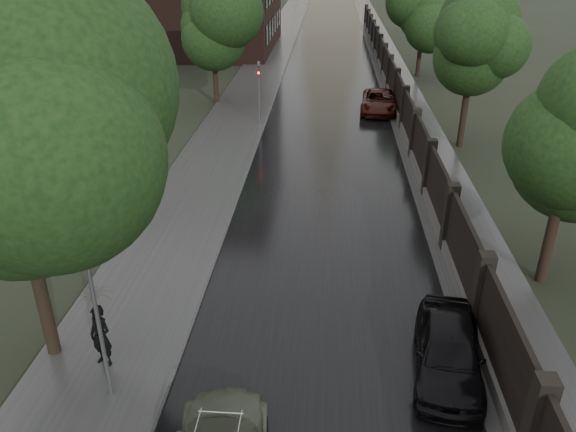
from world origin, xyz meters
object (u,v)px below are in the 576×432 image
(pedestrian_umbrella, at_px, (95,305))
(tree_right_c, at_px, (423,15))
(lamp_post, at_px, (97,314))
(car_right_far, at_px, (379,101))
(tree_left_near, at_px, (5,141))
(tree_right_b, at_px, (472,58))
(car_right_near, at_px, (449,350))
(tree_right_a, at_px, (572,145))
(traffic_light, at_px, (259,88))
(tree_left_far, at_px, (213,27))

(pedestrian_umbrella, bearing_deg, tree_right_c, 94.53)
(lamp_post, height_order, car_right_far, lamp_post)
(tree_left_near, xyz_separation_m, lamp_post, (2.20, -1.50, -3.75))
(tree_right_b, distance_m, tree_right_c, 18.00)
(tree_right_c, bearing_deg, lamp_post, -108.52)
(tree_right_c, distance_m, car_right_near, 37.36)
(tree_right_b, bearing_deg, tree_right_a, -90.00)
(tree_left_near, distance_m, tree_right_b, 24.31)
(tree_left_near, distance_m, lamp_post, 4.60)
(traffic_light, relative_size, car_right_far, 0.79)
(traffic_light, height_order, car_right_near, traffic_light)
(tree_left_far, bearing_deg, tree_left_near, -89.15)
(tree_right_a, bearing_deg, traffic_light, 124.77)
(lamp_post, xyz_separation_m, pedestrian_umbrella, (-0.57, 1.11, -0.58))
(tree_right_c, xyz_separation_m, car_right_near, (-4.10, -36.89, -4.20))
(tree_right_a, bearing_deg, tree_right_c, 90.00)
(lamp_post, bearing_deg, tree_right_c, 71.48)
(tree_right_c, xyz_separation_m, car_right_far, (-4.10, -11.23, -4.24))
(tree_right_c, bearing_deg, tree_right_a, -90.00)
(tree_left_near, height_order, car_right_far, tree_left_near)
(tree_right_b, bearing_deg, tree_left_near, -128.48)
(lamp_post, distance_m, traffic_light, 23.52)
(tree_right_a, xyz_separation_m, pedestrian_umbrella, (-13.47, -5.39, -2.86))
(tree_right_a, height_order, car_right_far, tree_right_a)
(pedestrian_umbrella, bearing_deg, tree_left_near, -168.98)
(tree_left_far, distance_m, tree_right_b, 17.45)
(tree_left_far, xyz_separation_m, pedestrian_umbrella, (2.03, -27.39, -3.15))
(tree_right_c, bearing_deg, traffic_light, -128.18)
(tree_right_c, height_order, traffic_light, tree_right_c)
(tree_left_far, height_order, car_right_far, tree_left_far)
(tree_right_b, relative_size, car_right_far, 1.38)
(car_right_near, bearing_deg, pedestrian_umbrella, -169.25)
(tree_left_near, height_order, tree_right_c, tree_left_near)
(tree_right_c, xyz_separation_m, pedestrian_umbrella, (-13.47, -37.39, -2.86))
(traffic_light, distance_m, car_right_near, 23.26)
(tree_left_far, bearing_deg, tree_right_b, -27.30)
(tree_right_a, bearing_deg, tree_right_b, 90.00)
(pedestrian_umbrella, bearing_deg, car_right_far, 94.64)
(tree_left_near, bearing_deg, pedestrian_umbrella, -13.32)
(tree_left_near, height_order, traffic_light, tree_left_near)
(tree_right_a, bearing_deg, lamp_post, -153.26)
(tree_left_far, xyz_separation_m, tree_right_b, (15.50, -8.00, -0.29))
(tree_left_near, relative_size, tree_left_far, 1.24)
(car_right_near, height_order, pedestrian_umbrella, pedestrian_umbrella)
(car_right_near, bearing_deg, tree_right_c, 91.40)
(car_right_near, bearing_deg, tree_left_near, -171.71)
(car_right_near, bearing_deg, tree_right_b, 85.50)
(lamp_post, relative_size, car_right_far, 1.00)
(tree_left_far, relative_size, pedestrian_umbrella, 2.55)
(tree_left_near, height_order, lamp_post, tree_left_near)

